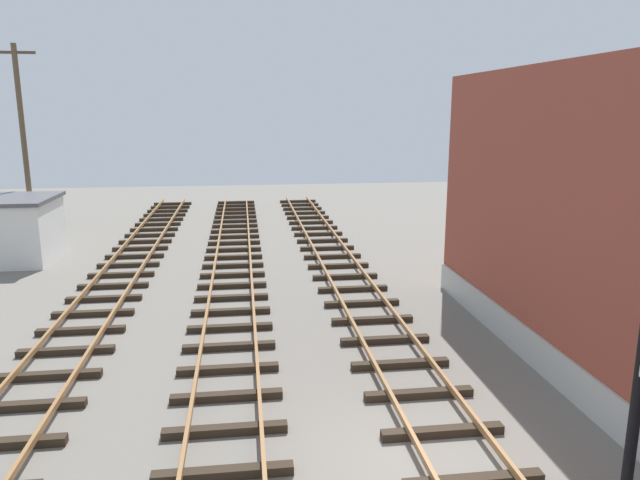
# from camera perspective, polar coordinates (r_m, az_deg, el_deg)

# --- Properties ---
(ground_plane) EXTENTS (83.76, 83.76, 0.00)m
(ground_plane) POSITION_cam_1_polar(r_m,az_deg,el_deg) (11.75, 9.44, -20.50)
(ground_plane) COLOR slate
(track_near_building) EXTENTS (2.50, 64.43, 0.32)m
(track_near_building) POSITION_cam_1_polar(r_m,az_deg,el_deg) (11.90, 13.15, -19.47)
(track_near_building) COLOR #2D2319
(track_near_building) RESTS_ON ground
(track_centre) EXTENTS (2.50, 64.43, 0.32)m
(track_centre) POSITION_cam_1_polar(r_m,az_deg,el_deg) (11.28, -9.39, -21.26)
(track_centre) COLOR #2D2319
(track_centre) RESTS_ON ground
(control_hut) EXTENTS (3.00, 3.80, 2.76)m
(control_hut) POSITION_cam_1_polar(r_m,az_deg,el_deg) (28.25, -27.17, 0.95)
(control_hut) COLOR silver
(control_hut) RESTS_ON ground
(utility_pole_far) EXTENTS (1.80, 0.24, 9.29)m
(utility_pole_far) POSITION_cam_1_polar(r_m,az_deg,el_deg) (30.62, -26.78, 8.31)
(utility_pole_far) COLOR brown
(utility_pole_far) RESTS_ON ground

